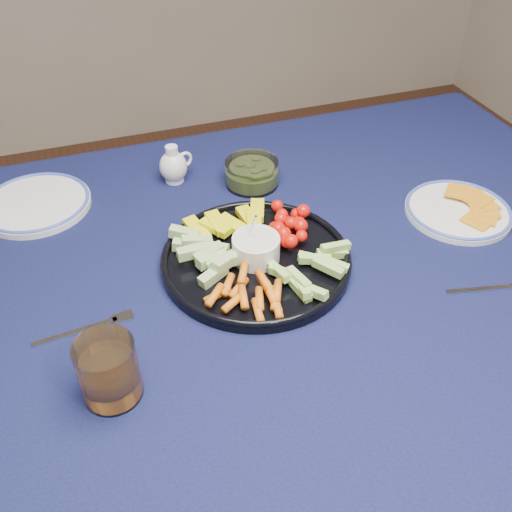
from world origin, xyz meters
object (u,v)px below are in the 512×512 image
object	(u,v)px
dining_table	(208,340)
creamer_pitcher	(174,166)
cheese_plate	(458,209)
side_plate_extra	(36,203)
juice_tumbler	(109,373)
crudite_platter	(255,257)
pickle_bowl	(252,174)

from	to	relation	value
dining_table	creamer_pitcher	size ratio (longest dim) A/B	21.27
cheese_plate	side_plate_extra	xyz separation A→B (m)	(-0.75, 0.28, -0.00)
juice_tumbler	side_plate_extra	xyz separation A→B (m)	(-0.08, 0.48, -0.03)
juice_tumbler	dining_table	bearing A→B (deg)	38.30
crudite_platter	creamer_pitcher	xyz separation A→B (m)	(-0.07, 0.30, 0.02)
dining_table	crudite_platter	bearing A→B (deg)	29.33
creamer_pitcher	pickle_bowl	distance (m)	0.16
pickle_bowl	cheese_plate	distance (m)	0.40
pickle_bowl	cheese_plate	xyz separation A→B (m)	(0.33, -0.23, -0.01)
creamer_pitcher	pickle_bowl	world-z (taller)	creamer_pitcher
crudite_platter	pickle_bowl	xyz separation A→B (m)	(0.08, 0.24, 0.00)
dining_table	side_plate_extra	world-z (taller)	side_plate_extra
crudite_platter	juice_tumbler	distance (m)	0.32
dining_table	pickle_bowl	world-z (taller)	pickle_bowl
cheese_plate	juice_tumbler	xyz separation A→B (m)	(-0.67, -0.20, 0.03)
juice_tumbler	side_plate_extra	size ratio (longest dim) A/B	0.45
cheese_plate	crudite_platter	bearing A→B (deg)	-178.15
creamer_pitcher	juice_tumbler	xyz separation A→B (m)	(-0.20, -0.49, 0.01)
pickle_bowl	juice_tumbler	size ratio (longest dim) A/B	1.15
crudite_platter	juice_tumbler	bearing A→B (deg)	-145.01
dining_table	side_plate_extra	bearing A→B (deg)	123.59
dining_table	creamer_pitcher	xyz separation A→B (m)	(0.04, 0.36, 0.12)
creamer_pitcher	side_plate_extra	distance (m)	0.27
pickle_bowl	cheese_plate	size ratio (longest dim) A/B	0.55
creamer_pitcher	crudite_platter	bearing A→B (deg)	-77.38
cheese_plate	juice_tumbler	distance (m)	0.70
crudite_platter	cheese_plate	world-z (taller)	crudite_platter
creamer_pitcher	cheese_plate	bearing A→B (deg)	-31.18
dining_table	creamer_pitcher	distance (m)	0.38
dining_table	creamer_pitcher	bearing A→B (deg)	84.25
creamer_pitcher	cheese_plate	size ratio (longest dim) A/B	0.40
juice_tumbler	cheese_plate	bearing A→B (deg)	16.36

